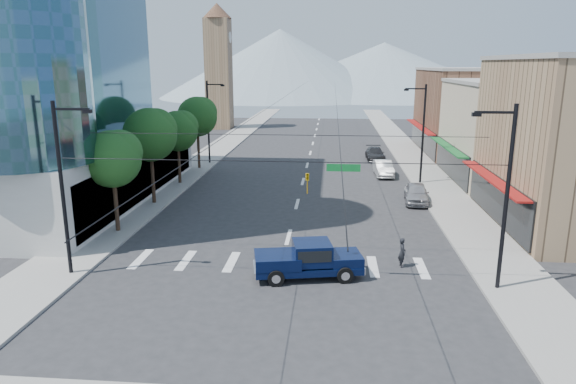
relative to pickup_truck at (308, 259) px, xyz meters
name	(u,v)px	position (x,y,z in m)	size (l,w,h in m)	color
ground	(279,274)	(-1.51, 0.20, -0.98)	(160.00, 160.00, 0.00)	#28282B
sidewalk_left	(219,149)	(-13.51, 40.20, -0.91)	(4.00, 120.00, 0.15)	gray
sidewalk_right	(406,151)	(10.49, 40.20, -0.91)	(4.00, 120.00, 0.15)	gray
shop_mid	(521,133)	(18.49, 24.20, 3.52)	(12.00, 14.00, 9.00)	tan
shop_far	(475,112)	(18.49, 40.20, 4.02)	(12.00, 18.00, 10.00)	brown
clock_tower	(219,65)	(-18.01, 62.20, 9.66)	(4.80, 4.80, 20.40)	#8C6B4C
mountain_left	(280,63)	(-16.51, 150.20, 10.02)	(80.00, 80.00, 22.00)	gray
mountain_right	(384,69)	(18.49, 160.20, 8.02)	(90.00, 90.00, 18.00)	gray
tree_near	(115,157)	(-12.58, 6.30, 4.01)	(3.65, 3.64, 6.71)	black
tree_midnear	(152,133)	(-12.58, 13.30, 4.61)	(4.09, 4.09, 7.52)	black
tree_midfar	(179,130)	(-12.58, 20.30, 4.01)	(3.65, 3.64, 6.71)	black
tree_far	(199,115)	(-12.58, 27.30, 4.61)	(4.09, 4.09, 7.52)	black
signal_rig	(280,193)	(-1.32, -0.80, 3.66)	(21.80, 0.20, 9.00)	black
lamp_pole_nw	(209,119)	(-12.18, 30.20, 3.96)	(2.00, 0.25, 9.00)	black
lamp_pole_ne	(422,130)	(9.15, 22.20, 3.96)	(2.00, 0.25, 9.00)	black
pickup_truck	(308,259)	(0.00, 0.00, 0.00)	(5.84, 2.99, 1.89)	#071135
pedestrian	(402,252)	(5.02, 1.84, -0.17)	(0.60, 0.39, 1.64)	black
parked_car_near	(416,193)	(7.89, 15.44, -0.22)	(1.81, 4.51, 1.54)	#9A9A9E
parked_car_mid	(383,168)	(6.22, 25.41, -0.22)	(1.61, 4.61, 1.52)	#B8B8B8
parked_car_far	(375,154)	(6.09, 34.11, -0.27)	(2.01, 4.93, 1.43)	#2B2A2C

